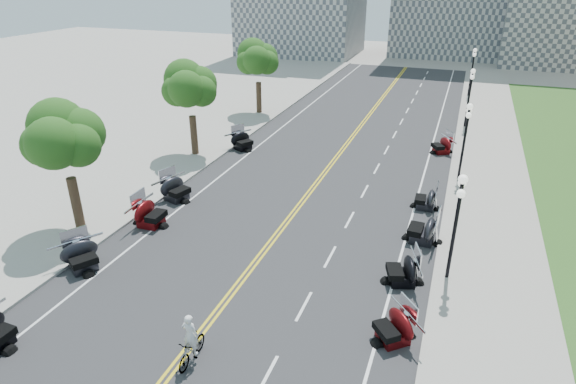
% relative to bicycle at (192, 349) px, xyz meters
% --- Properties ---
extents(ground, '(160.00, 160.00, 0.00)m').
position_rel_bicycle_xyz_m(ground, '(-0.45, 4.23, -0.53)').
color(ground, gray).
extents(road, '(16.00, 90.00, 0.01)m').
position_rel_bicycle_xyz_m(road, '(-0.45, 14.23, -0.52)').
color(road, '#333335').
rests_on(road, ground).
extents(centerline_yellow_a, '(0.12, 90.00, 0.00)m').
position_rel_bicycle_xyz_m(centerline_yellow_a, '(-0.57, 14.23, -0.52)').
color(centerline_yellow_a, yellow).
rests_on(centerline_yellow_a, road).
extents(centerline_yellow_b, '(0.12, 90.00, 0.00)m').
position_rel_bicycle_xyz_m(centerline_yellow_b, '(-0.33, 14.23, -0.52)').
color(centerline_yellow_b, yellow).
rests_on(centerline_yellow_b, road).
extents(edge_line_north, '(0.12, 90.00, 0.00)m').
position_rel_bicycle_xyz_m(edge_line_north, '(5.95, 14.23, -0.52)').
color(edge_line_north, white).
rests_on(edge_line_north, road).
extents(edge_line_south, '(0.12, 90.00, 0.00)m').
position_rel_bicycle_xyz_m(edge_line_south, '(-6.85, 14.23, -0.52)').
color(edge_line_south, white).
rests_on(edge_line_south, road).
extents(lane_dash_5, '(0.12, 2.00, 0.00)m').
position_rel_bicycle_xyz_m(lane_dash_5, '(2.75, 0.23, -0.52)').
color(lane_dash_5, white).
rests_on(lane_dash_5, road).
extents(lane_dash_6, '(0.12, 2.00, 0.00)m').
position_rel_bicycle_xyz_m(lane_dash_6, '(2.75, 4.23, -0.52)').
color(lane_dash_6, white).
rests_on(lane_dash_6, road).
extents(lane_dash_7, '(0.12, 2.00, 0.00)m').
position_rel_bicycle_xyz_m(lane_dash_7, '(2.75, 8.23, -0.52)').
color(lane_dash_7, white).
rests_on(lane_dash_7, road).
extents(lane_dash_8, '(0.12, 2.00, 0.00)m').
position_rel_bicycle_xyz_m(lane_dash_8, '(2.75, 12.23, -0.52)').
color(lane_dash_8, white).
rests_on(lane_dash_8, road).
extents(lane_dash_9, '(0.12, 2.00, 0.00)m').
position_rel_bicycle_xyz_m(lane_dash_9, '(2.75, 16.23, -0.52)').
color(lane_dash_9, white).
rests_on(lane_dash_9, road).
extents(lane_dash_10, '(0.12, 2.00, 0.00)m').
position_rel_bicycle_xyz_m(lane_dash_10, '(2.75, 20.23, -0.52)').
color(lane_dash_10, white).
rests_on(lane_dash_10, road).
extents(lane_dash_11, '(0.12, 2.00, 0.00)m').
position_rel_bicycle_xyz_m(lane_dash_11, '(2.75, 24.23, -0.52)').
color(lane_dash_11, white).
rests_on(lane_dash_11, road).
extents(lane_dash_12, '(0.12, 2.00, 0.00)m').
position_rel_bicycle_xyz_m(lane_dash_12, '(2.75, 28.23, -0.52)').
color(lane_dash_12, white).
rests_on(lane_dash_12, road).
extents(lane_dash_13, '(0.12, 2.00, 0.00)m').
position_rel_bicycle_xyz_m(lane_dash_13, '(2.75, 32.23, -0.52)').
color(lane_dash_13, white).
rests_on(lane_dash_13, road).
extents(lane_dash_14, '(0.12, 2.00, 0.00)m').
position_rel_bicycle_xyz_m(lane_dash_14, '(2.75, 36.23, -0.52)').
color(lane_dash_14, white).
rests_on(lane_dash_14, road).
extents(lane_dash_15, '(0.12, 2.00, 0.00)m').
position_rel_bicycle_xyz_m(lane_dash_15, '(2.75, 40.23, -0.52)').
color(lane_dash_15, white).
rests_on(lane_dash_15, road).
extents(lane_dash_16, '(0.12, 2.00, 0.00)m').
position_rel_bicycle_xyz_m(lane_dash_16, '(2.75, 44.23, -0.52)').
color(lane_dash_16, white).
rests_on(lane_dash_16, road).
extents(lane_dash_17, '(0.12, 2.00, 0.00)m').
position_rel_bicycle_xyz_m(lane_dash_17, '(2.75, 48.23, -0.52)').
color(lane_dash_17, white).
rests_on(lane_dash_17, road).
extents(lane_dash_18, '(0.12, 2.00, 0.00)m').
position_rel_bicycle_xyz_m(lane_dash_18, '(2.75, 52.23, -0.52)').
color(lane_dash_18, white).
rests_on(lane_dash_18, road).
extents(lane_dash_19, '(0.12, 2.00, 0.00)m').
position_rel_bicycle_xyz_m(lane_dash_19, '(2.75, 56.23, -0.52)').
color(lane_dash_19, white).
rests_on(lane_dash_19, road).
extents(sidewalk_north, '(5.00, 90.00, 0.15)m').
position_rel_bicycle_xyz_m(sidewalk_north, '(10.05, 14.23, -0.45)').
color(sidewalk_north, '#9E9991').
rests_on(sidewalk_north, ground).
extents(sidewalk_south, '(5.00, 90.00, 0.15)m').
position_rel_bicycle_xyz_m(sidewalk_south, '(-10.95, 14.23, -0.45)').
color(sidewalk_south, '#9E9991').
rests_on(sidewalk_south, ground).
extents(street_lamp_2, '(0.50, 1.20, 4.90)m').
position_rel_bicycle_xyz_m(street_lamp_2, '(8.15, 8.23, 2.07)').
color(street_lamp_2, black).
rests_on(street_lamp_2, sidewalk_north).
extents(street_lamp_3, '(0.50, 1.20, 4.90)m').
position_rel_bicycle_xyz_m(street_lamp_3, '(8.15, 20.23, 2.07)').
color(street_lamp_3, black).
rests_on(street_lamp_3, sidewalk_north).
extents(street_lamp_4, '(0.50, 1.20, 4.90)m').
position_rel_bicycle_xyz_m(street_lamp_4, '(8.15, 32.23, 2.07)').
color(street_lamp_4, black).
rests_on(street_lamp_4, sidewalk_north).
extents(street_lamp_5, '(0.50, 1.20, 4.90)m').
position_rel_bicycle_xyz_m(street_lamp_5, '(8.15, 44.23, 2.07)').
color(street_lamp_5, black).
rests_on(street_lamp_5, sidewalk_north).
extents(tree_2, '(4.80, 4.80, 9.20)m').
position_rel_bicycle_xyz_m(tree_2, '(-10.45, 6.23, 4.22)').
color(tree_2, '#235619').
rests_on(tree_2, sidewalk_south).
extents(tree_3, '(4.80, 4.80, 9.20)m').
position_rel_bicycle_xyz_m(tree_3, '(-10.45, 18.23, 4.22)').
color(tree_3, '#235619').
rests_on(tree_3, sidewalk_south).
extents(tree_4, '(4.80, 4.80, 9.20)m').
position_rel_bicycle_xyz_m(tree_4, '(-10.45, 30.23, 4.22)').
color(tree_4, '#235619').
rests_on(tree_4, sidewalk_south).
extents(motorcycle_n_5, '(2.76, 2.76, 1.37)m').
position_rel_bicycle_xyz_m(motorcycle_n_5, '(6.50, 3.48, 0.16)').
color(motorcycle_n_5, '#590A0C').
rests_on(motorcycle_n_5, road).
extents(motorcycle_n_6, '(2.59, 2.59, 1.43)m').
position_rel_bicycle_xyz_m(motorcycle_n_6, '(6.28, 7.29, 0.19)').
color(motorcycle_n_6, black).
rests_on(motorcycle_n_6, road).
extents(motorcycle_n_7, '(2.36, 2.36, 1.56)m').
position_rel_bicycle_xyz_m(motorcycle_n_7, '(6.74, 11.24, 0.25)').
color(motorcycle_n_7, black).
rests_on(motorcycle_n_7, road).
extents(motorcycle_n_8, '(1.94, 1.94, 1.33)m').
position_rel_bicycle_xyz_m(motorcycle_n_8, '(6.51, 15.14, 0.14)').
color(motorcycle_n_8, black).
rests_on(motorcycle_n_8, road).
extents(motorcycle_n_10, '(2.67, 2.67, 1.36)m').
position_rel_bicycle_xyz_m(motorcycle_n_10, '(6.70, 25.02, 0.15)').
color(motorcycle_n_10, '#590A0C').
rests_on(motorcycle_n_10, road).
extents(motorcycle_s_5, '(2.96, 2.96, 1.50)m').
position_rel_bicycle_xyz_m(motorcycle_s_5, '(-7.71, 3.30, 0.22)').
color(motorcycle_s_5, black).
rests_on(motorcycle_s_5, road).
extents(motorcycle_s_6, '(2.27, 2.27, 1.56)m').
position_rel_bicycle_xyz_m(motorcycle_s_6, '(-7.20, 7.93, 0.25)').
color(motorcycle_s_6, '#590A0C').
rests_on(motorcycle_s_6, road).
extents(motorcycle_s_7, '(2.74, 2.74, 1.55)m').
position_rel_bicycle_xyz_m(motorcycle_s_7, '(-7.65, 11.16, 0.24)').
color(motorcycle_s_7, black).
rests_on(motorcycle_s_7, road).
extents(motorcycle_s_9, '(2.90, 2.90, 1.48)m').
position_rel_bicycle_xyz_m(motorcycle_s_9, '(-7.69, 20.61, 0.21)').
color(motorcycle_s_9, black).
rests_on(motorcycle_s_9, road).
extents(bicycle, '(0.51, 1.76, 1.06)m').
position_rel_bicycle_xyz_m(bicycle, '(0.00, 0.00, 0.00)').
color(bicycle, '#A51414').
rests_on(bicycle, road).
extents(cyclist_rider, '(0.61, 0.40, 1.67)m').
position_rel_bicycle_xyz_m(cyclist_rider, '(0.00, 0.00, 1.36)').
color(cyclist_rider, silver).
rests_on(cyclist_rider, bicycle).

